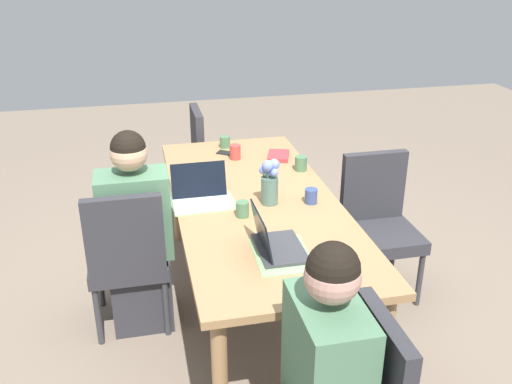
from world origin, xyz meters
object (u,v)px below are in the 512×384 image
Objects in this scene: dining_table at (256,212)px; coffee_mug_near_right at (225,142)px; laptop_head_left_left_near at (274,243)px; coffee_mug_centre_right at (242,209)px; person_far_left_mid at (137,242)px; laptop_far_left_mid at (200,195)px; chair_near_left_far at (378,218)px; coffee_mug_centre_left at (235,152)px; flower_vase at (270,182)px; chair_far_left_mid at (127,254)px; phone_black at (228,153)px; chair_head_right_right_near at (212,157)px; coffee_mug_near_left at (301,163)px; book_red_cover at (278,156)px; coffee_mug_far_left at (311,196)px.

coffee_mug_near_right reaches higher than dining_table.
coffee_mug_centre_right is at bearing 10.58° from laptop_head_left_left_near.
laptop_far_left_mid is at bearing -89.53° from person_far_left_mid.
coffee_mug_centre_left is at bearing 52.56° from chair_near_left_far.
flower_vase reaches higher than coffee_mug_centre_right.
chair_far_left_mid is at bearing 100.13° from laptop_far_left_mid.
phone_black is at bearing 1.85° from dining_table.
chair_head_right_right_near is 9.59× the size of coffee_mug_near_left.
coffee_mug_near_right is (0.88, -0.67, 0.26)m from person_far_left_mid.
laptop_head_left_left_near is 1.27m from book_red_cover.
coffee_mug_near_right is (-0.46, -0.03, 0.28)m from chair_head_right_right_near.
dining_table is 25.66× the size of coffee_mug_near_right.
laptop_far_left_mid reaches higher than chair_near_left_far.
flower_vase is at bearing 130.46° from phone_black.
chair_head_right_right_near reaches higher than coffee_mug_near_right.
laptop_far_left_mid is at bearing 168.94° from chair_head_right_right_near.
chair_far_left_mid is 1.00× the size of chair_near_left_far.
coffee_mug_centre_left is (0.30, 0.38, 0.00)m from coffee_mug_near_left.
coffee_mug_centre_left is (0.64, -0.70, 0.26)m from person_far_left_mid.
book_red_cover is at bearing -45.90° from laptop_far_left_mid.
chair_near_left_far is 1.23m from coffee_mug_near_right.
chair_head_right_right_near reaches higher than coffee_mug_centre_right.
coffee_mug_centre_left is at bearing 100.04° from book_red_cover.
coffee_mug_centre_right is (-0.57, 0.50, -0.00)m from coffee_mug_near_left.
dining_table is 0.77m from chair_far_left_mid.
book_red_cover is at bearing -26.82° from coffee_mug_centre_right.
laptop_head_left_left_near reaches higher than book_red_cover.
chair_near_left_far is 10.57× the size of coffee_mug_centre_right.
flower_vase is (-0.13, 0.74, 0.37)m from chair_near_left_far.
phone_black is (0.72, 0.83, 0.25)m from chair_near_left_far.
laptop_head_left_left_near is 1.60× the size of book_red_cover.
person_far_left_mid reaches higher than coffee_mug_centre_left.
flower_vase is (-1.45, -0.12, 0.37)m from chair_head_right_right_near.
chair_near_left_far is (0.07, -0.81, -0.17)m from dining_table.
chair_head_right_right_near is 0.54m from coffee_mug_near_right.
coffee_mug_near_right is (0.96, -0.73, 0.28)m from chair_far_left_mid.
chair_near_left_far reaches higher than book_red_cover.
chair_far_left_mid is 6.00× the size of phone_black.
laptop_far_left_mid reaches higher than coffee_mug_centre_left.
dining_table is 0.83m from chair_near_left_far.
flower_vase is at bearing -55.26° from coffee_mug_centre_right.
laptop_head_left_left_near reaches higher than phone_black.
chair_head_right_right_near is at bearing -26.14° from chair_far_left_mid.
flower_vase is 2.87× the size of coffee_mug_near_left.
coffee_mug_centre_right is at bearing 148.05° from dining_table.
laptop_head_left_left_near is at bearing 145.05° from coffee_mug_far_left.
laptop_head_left_left_near is (-0.59, 0.04, 0.12)m from dining_table.
book_red_cover is (0.64, -0.30, 0.09)m from dining_table.
coffee_mug_centre_left is (0.61, 0.80, 0.29)m from chair_near_left_far.
person_far_left_mid is at bearing 82.53° from flower_vase.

